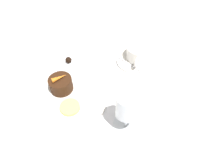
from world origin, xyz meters
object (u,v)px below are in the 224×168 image
object	(u,v)px
wine_glass	(127,107)
dessert_cake	(61,84)
dinner_plate	(69,98)
fork	(97,62)
coffee_cup	(139,52)

from	to	relation	value
wine_glass	dessert_cake	distance (m)	0.23
dinner_plate	wine_glass	world-z (taller)	wine_glass
dessert_cake	fork	bearing A→B (deg)	158.34
fork	wine_glass	bearing A→B (deg)	35.86
dinner_plate	coffee_cup	size ratio (longest dim) A/B	2.03
dinner_plate	fork	xyz separation A→B (m)	(-0.18, 0.03, -0.01)
dinner_plate	fork	size ratio (longest dim) A/B	1.24
dinner_plate	coffee_cup	bearing A→B (deg)	143.70
coffee_cup	wine_glass	world-z (taller)	wine_glass
wine_glass	coffee_cup	bearing A→B (deg)	-176.30
fork	dessert_cake	world-z (taller)	dessert_cake
coffee_cup	wine_glass	xyz separation A→B (m)	(0.27, 0.02, 0.05)
dinner_plate	dessert_cake	distance (m)	0.05
fork	coffee_cup	bearing A→B (deg)	110.37
dessert_cake	wine_glass	bearing A→B (deg)	73.76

